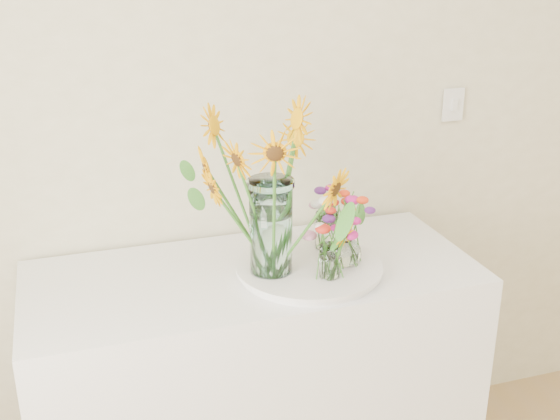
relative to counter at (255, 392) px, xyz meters
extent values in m
cube|color=white|center=(0.00, 0.00, 0.00)|extent=(1.40, 0.60, 0.90)
cylinder|color=white|center=(0.16, -0.07, 0.46)|extent=(0.43, 0.43, 0.02)
cylinder|color=#C1F1F4|center=(0.03, -0.07, 0.62)|extent=(0.17, 0.17, 0.30)
cylinder|color=white|center=(0.19, -0.16, 0.53)|extent=(0.07, 0.07, 0.11)
cylinder|color=white|center=(0.26, 0.03, 0.54)|extent=(0.09, 0.09, 0.13)
camera|label=1|loc=(-0.53, -1.89, 1.42)|focal=45.00mm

